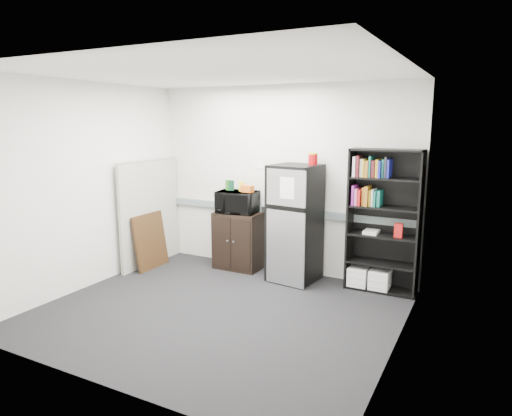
# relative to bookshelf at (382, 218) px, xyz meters

# --- Properties ---
(floor) EXTENTS (4.00, 4.00, 0.00)m
(floor) POSITION_rel_bookshelf_xyz_m (-1.51, -1.57, -0.97)
(floor) COLOR black
(floor) RESTS_ON ground
(wall_back) EXTENTS (4.00, 0.02, 2.70)m
(wall_back) POSITION_rel_bookshelf_xyz_m (-1.51, 0.18, 0.38)
(wall_back) COLOR silver
(wall_back) RESTS_ON floor
(wall_right) EXTENTS (0.02, 3.50, 2.70)m
(wall_right) POSITION_rel_bookshelf_xyz_m (0.49, -1.57, 0.38)
(wall_right) COLOR silver
(wall_right) RESTS_ON floor
(wall_left) EXTENTS (0.02, 3.50, 2.70)m
(wall_left) POSITION_rel_bookshelf_xyz_m (-3.51, -1.57, 0.38)
(wall_left) COLOR silver
(wall_left) RESTS_ON floor
(ceiling) EXTENTS (4.00, 3.50, 0.02)m
(ceiling) POSITION_rel_bookshelf_xyz_m (-1.51, -1.57, 1.73)
(ceiling) COLOR white
(ceiling) RESTS_ON wall_back
(electrical_raceway) EXTENTS (3.92, 0.05, 0.10)m
(electrical_raceway) POSITION_rel_bookshelf_xyz_m (-1.51, 0.15, -0.07)
(electrical_raceway) COLOR slate
(electrical_raceway) RESTS_ON wall_back
(wall_note) EXTENTS (0.14, 0.00, 0.10)m
(wall_note) POSITION_rel_bookshelf_xyz_m (-1.86, 0.18, 0.58)
(wall_note) COLOR white
(wall_note) RESTS_ON wall_back
(bookshelf) EXTENTS (0.90, 0.34, 1.85)m
(bookshelf) POSITION_rel_bookshelf_xyz_m (0.00, 0.00, 0.00)
(bookshelf) COLOR black
(bookshelf) RESTS_ON floor
(cubicle_partition) EXTENTS (0.06, 1.30, 1.62)m
(cubicle_partition) POSITION_rel_bookshelf_xyz_m (-3.41, -0.49, -0.16)
(cubicle_partition) COLOR #A8A195
(cubicle_partition) RESTS_ON floor
(cabinet) EXTENTS (0.69, 0.46, 0.86)m
(cabinet) POSITION_rel_bookshelf_xyz_m (-2.09, -0.07, -0.54)
(cabinet) COLOR black
(cabinet) RESTS_ON floor
(microwave) EXTENTS (0.63, 0.47, 0.32)m
(microwave) POSITION_rel_bookshelf_xyz_m (-2.09, -0.08, 0.05)
(microwave) COLOR black
(microwave) RESTS_ON cabinet
(snack_box_a) EXTENTS (0.08, 0.07, 0.15)m
(snack_box_a) POSITION_rel_bookshelf_xyz_m (-2.27, -0.05, 0.28)
(snack_box_a) COLOR #22601B
(snack_box_a) RESTS_ON microwave
(snack_box_b) EXTENTS (0.08, 0.07, 0.15)m
(snack_box_b) POSITION_rel_bookshelf_xyz_m (-2.22, -0.05, 0.28)
(snack_box_b) COLOR #0C3623
(snack_box_b) RESTS_ON microwave
(snack_box_c) EXTENTS (0.08, 0.06, 0.14)m
(snack_box_c) POSITION_rel_bookshelf_xyz_m (-2.04, -0.05, 0.28)
(snack_box_c) COLOR yellow
(snack_box_c) RESTS_ON microwave
(snack_bag) EXTENTS (0.20, 0.13, 0.10)m
(snack_bag) POSITION_rel_bookshelf_xyz_m (-1.92, -0.10, 0.26)
(snack_bag) COLOR #D35E15
(snack_bag) RESTS_ON microwave
(refrigerator) EXTENTS (0.68, 0.70, 1.61)m
(refrigerator) POSITION_rel_bookshelf_xyz_m (-1.15, -0.15, -0.16)
(refrigerator) COLOR black
(refrigerator) RESTS_ON floor
(coffee_can) EXTENTS (0.13, 0.13, 0.18)m
(coffee_can) POSITION_rel_bookshelf_xyz_m (-0.95, -0.02, 0.73)
(coffee_can) COLOR #A7070B
(coffee_can) RESTS_ON refrigerator
(framed_poster) EXTENTS (0.16, 0.65, 0.83)m
(framed_poster) POSITION_rel_bookshelf_xyz_m (-3.28, -0.66, -0.56)
(framed_poster) COLOR black
(framed_poster) RESTS_ON floor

